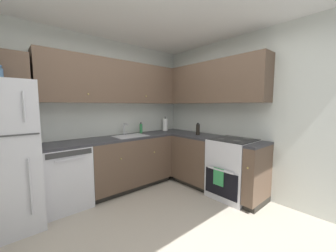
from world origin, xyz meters
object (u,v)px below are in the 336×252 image
dishwasher (65,176)px  oven_range (233,168)px  soap_bottle (141,128)px  paper_towel_roll (165,125)px  oil_bottle (198,129)px

dishwasher → oven_range: size_ratio=0.83×
oven_range → soap_bottle: (-0.68, 1.59, 0.55)m
paper_towel_roll → soap_bottle: bearing=178.1°
dishwasher → oil_bottle: (2.07, -0.69, 0.58)m
dishwasher → paper_towel_roll: paper_towel_roll is taller
soap_bottle → paper_towel_roll: (0.60, -0.02, 0.03)m
dishwasher → soap_bottle: (1.41, 0.18, 0.57)m
paper_towel_roll → oil_bottle: bearing=-85.8°
dishwasher → oil_bottle: oil_bottle is taller
oil_bottle → oven_range: bearing=-88.5°
paper_towel_roll → oil_bottle: paper_towel_roll is taller
soap_bottle → dishwasher: bearing=-172.7°
paper_towel_roll → oil_bottle: size_ratio=1.42×
dishwasher → oil_bottle: 2.26m
dishwasher → oil_bottle: size_ratio=4.04×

